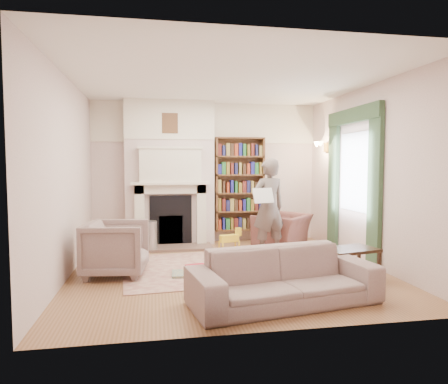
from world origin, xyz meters
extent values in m
plane|color=brown|center=(0.00, 0.00, 0.00)|extent=(4.50, 4.50, 0.00)
plane|color=white|center=(0.00, 0.00, 2.80)|extent=(4.50, 4.50, 0.00)
plane|color=silver|center=(0.00, 2.25, 1.40)|extent=(4.50, 0.00, 4.50)
plane|color=silver|center=(0.00, -2.25, 1.40)|extent=(4.50, 0.00, 4.50)
plane|color=silver|center=(-2.25, 0.00, 1.40)|extent=(0.00, 4.50, 4.50)
plane|color=silver|center=(2.25, 0.00, 1.40)|extent=(0.00, 4.50, 4.50)
cube|color=silver|center=(-0.75, 2.08, 1.40)|extent=(1.70, 0.35, 2.80)
cube|color=silver|center=(-0.75, 1.79, 1.22)|extent=(1.47, 0.24, 0.05)
cube|color=black|center=(-0.75, 1.88, 0.50)|extent=(0.80, 0.06, 0.96)
cube|color=silver|center=(-0.75, 1.81, 1.55)|extent=(1.15, 0.18, 0.62)
cube|color=brown|center=(0.65, 2.12, 1.18)|extent=(1.00, 0.24, 1.85)
cube|color=silver|center=(2.23, 0.40, 1.45)|extent=(0.02, 0.90, 1.30)
cube|color=#2E472F|center=(2.20, -0.30, 1.20)|extent=(0.07, 0.32, 2.40)
cube|color=#2E472F|center=(2.20, 1.10, 1.20)|extent=(0.07, 0.32, 2.40)
cube|color=#2E472F|center=(2.19, 0.40, 2.38)|extent=(0.09, 1.70, 0.24)
cube|color=beige|center=(-0.16, 0.17, 0.01)|extent=(2.88, 2.30, 0.01)
imported|color=#4E2F2A|center=(1.31, 1.37, 0.32)|extent=(1.29, 1.30, 0.64)
imported|color=gray|center=(-1.60, -0.02, 0.39)|extent=(0.94, 0.92, 0.77)
imported|color=#9E9482|center=(0.37, -1.55, 0.31)|extent=(2.24, 1.18, 0.62)
imported|color=#5B4E49|center=(0.86, 0.77, 0.84)|extent=(0.69, 0.54, 1.68)
cube|color=silver|center=(0.71, 0.57, 1.06)|extent=(0.38, 0.19, 0.25)
cylinder|color=#AFB1B7|center=(-1.13, 1.47, 0.28)|extent=(0.32, 0.32, 0.55)
cube|color=gold|center=(-0.63, -0.20, 0.03)|extent=(0.40, 0.40, 0.03)
cube|color=red|center=(-0.45, 0.11, 0.04)|extent=(0.33, 0.26, 0.05)
cube|color=red|center=(0.39, -0.47, 0.02)|extent=(0.28, 0.24, 0.02)
cube|color=red|center=(0.18, -0.38, 0.02)|extent=(0.29, 0.25, 0.02)
cube|color=red|center=(-0.09, -0.51, 0.02)|extent=(0.28, 0.30, 0.02)
camera|label=1|loc=(-1.06, -5.78, 1.58)|focal=32.00mm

